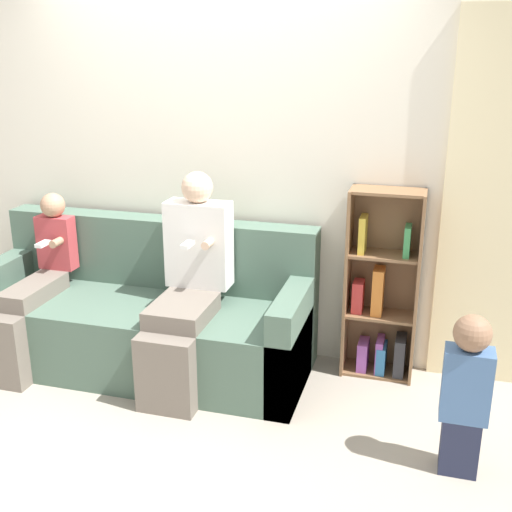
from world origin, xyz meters
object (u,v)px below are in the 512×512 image
(adult_seated, at_px, (188,281))
(couch, at_px, (145,318))
(toddler_standing, at_px, (466,392))
(child_seated, at_px, (35,285))
(bookshelf, at_px, (381,297))

(adult_seated, bearing_deg, couch, 161.05)
(adult_seated, distance_m, toddler_standing, 1.73)
(child_seated, xyz_separation_m, toddler_standing, (2.69, -0.45, -0.11))
(adult_seated, relative_size, toddler_standing, 1.54)
(couch, xyz_separation_m, child_seated, (-0.68, -0.18, 0.23))
(couch, distance_m, bookshelf, 1.56)
(couch, relative_size, adult_seated, 1.67)
(toddler_standing, xyz_separation_m, bookshelf, (-0.50, 0.94, 0.07))
(adult_seated, bearing_deg, toddler_standing, -17.07)
(couch, distance_m, child_seated, 0.75)
(child_seated, bearing_deg, adult_seated, 3.02)
(couch, height_order, bookshelf, bookshelf)
(bookshelf, bearing_deg, toddler_standing, -62.11)
(child_seated, height_order, toddler_standing, child_seated)
(couch, xyz_separation_m, adult_seated, (0.37, -0.13, 0.35))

